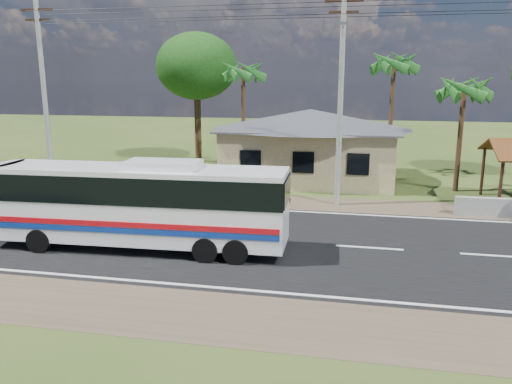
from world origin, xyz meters
TOP-DOWN VIEW (x-y plane):
  - ground at (0.00, 0.00)m, footprint 120.00×120.00m
  - road at (0.00, 0.00)m, footprint 120.00×16.00m
  - house at (1.00, 13.00)m, footprint 12.40×10.00m
  - utility_poles at (2.67, 6.49)m, footprint 32.80×2.22m
  - palm_near at (9.50, 11.00)m, footprint 2.80×2.80m
  - palm_mid at (6.00, 15.50)m, footprint 2.80×2.80m
  - palm_far at (-4.00, 16.00)m, footprint 2.80×2.80m
  - tree_behind_house at (-8.00, 18.00)m, footprint 6.00×6.00m
  - coach_bus at (-3.88, -1.70)m, footprint 10.95×2.70m
  - motorcycle at (-0.17, 5.52)m, footprint 1.98×1.10m

SIDE VIEW (x-z plane):
  - ground at x=0.00m, z-range 0.00..0.00m
  - road at x=0.00m, z-range -0.01..0.02m
  - motorcycle at x=-0.17m, z-range 0.00..0.99m
  - coach_bus at x=-3.88m, z-range 0.24..3.62m
  - house at x=1.00m, z-range 0.14..5.14m
  - palm_near at x=9.50m, z-range 2.36..9.06m
  - utility_poles at x=2.67m, z-range 0.27..11.27m
  - palm_far at x=-4.00m, z-range 2.83..10.53m
  - tree_behind_house at x=-8.00m, z-range 2.31..11.92m
  - palm_mid at x=6.00m, z-range 3.06..11.26m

